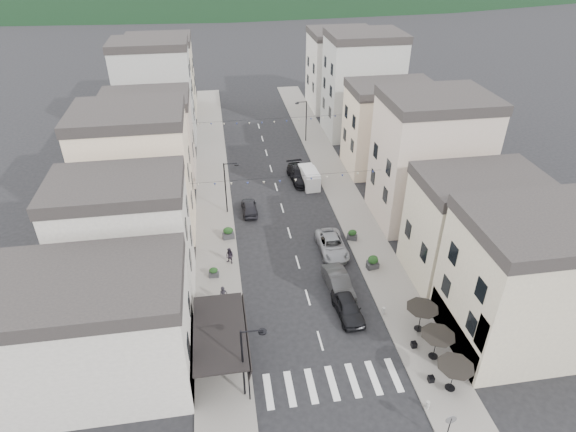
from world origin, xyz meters
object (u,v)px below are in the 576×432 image
Objects in this scene: parked_car_d at (300,175)px; pedestrian_b at (230,256)px; parked_car_e at (249,207)px; pedestrian_a at (224,296)px; parked_car_a at (348,307)px; delivery_van at (309,177)px; parked_car_b at (339,283)px; parked_car_c at (332,245)px.

pedestrian_b reaches higher than parked_car_d.
pedestrian_a is (-3.41, -14.46, 0.34)m from parked_car_e.
parked_car_d is at bearing 85.85° from parked_car_a.
parked_car_a is 1.15× the size of parked_car_e.
parked_car_e is 9.38m from delivery_van.
parked_car_e is 2.41× the size of pedestrian_b.
parked_car_b is at bearing -1.69° from pedestrian_a.
parked_car_c is 0.96× the size of parked_car_d.
delivery_van is (1.22, 22.51, 0.26)m from parked_car_a.
pedestrian_a is at bearing 76.07° from parked_car_e.
pedestrian_a is at bearing -121.24° from parked_car_d.
parked_car_d is 1.58m from delivery_van.
delivery_van reaches higher than parked_car_c.
parked_car_a is 18.35m from parked_car_e.
parked_car_a is 0.94× the size of parked_car_b.
parked_car_d reaches higher than parked_car_b.
parked_car_c is 1.20× the size of delivery_van.
parked_car_d is at bearing 60.30° from pedestrian_a.
parked_car_b is 9.91m from pedestrian_a.
pedestrian_a is (-10.65, -6.01, 0.27)m from parked_car_c.
parked_car_a is 10.26m from pedestrian_a.
parked_car_d is (-0.49, 15.03, 0.06)m from parked_car_c.
parked_car_e is (-6.75, -6.58, -0.13)m from parked_car_d.
pedestrian_b reaches higher than parked_car_a.
parked_car_b is at bearing -97.06° from delivery_van.
parked_car_c is at bearing 129.92° from parked_car_e.
pedestrian_a reaches higher than parked_car_e.
parked_car_d reaches higher than parked_car_c.
parked_car_b is at bearing -97.86° from parked_car_c.
delivery_van reaches higher than parked_car_a.
parked_car_c is 15.04m from parked_car_d.
parked_car_c is (0.76, 8.71, -0.03)m from parked_car_a.
delivery_van is 2.72× the size of pedestrian_b.
parked_car_c is 12.23m from pedestrian_a.
parked_car_e is 9.30m from pedestrian_b.
parked_car_d is at bearing -136.40° from parked_car_e.
pedestrian_a reaches higher than pedestrian_b.
parked_car_b is 10.45m from pedestrian_b.
parked_car_a is 2.76× the size of pedestrian_b.
parked_car_c is 13.81m from delivery_van.
parked_car_a is at bearing -96.11° from parked_car_d.
pedestrian_a is at bearing -61.37° from pedestrian_b.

